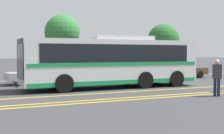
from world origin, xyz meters
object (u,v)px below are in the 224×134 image
parked_car_3 (179,70)px  tree_1 (62,32)px  pedestrian_2 (217,75)px  tree_0 (163,40)px  transit_bus (112,61)px  parked_car_2 (111,71)px  parked_car_1 (40,74)px

parked_car_3 → tree_1: bearing=-117.9°
parked_car_3 → pedestrian_2: pedestrian_2 is taller
tree_0 → tree_1: (-9.37, 1.18, 0.52)m
transit_bus → pedestrian_2: size_ratio=6.20×
parked_car_2 → tree_1: tree_1 is taller
parked_car_1 → parked_car_2: parked_car_2 is taller
tree_0 → transit_bus: bearing=-140.1°
transit_bus → parked_car_3: (8.29, 4.29, -0.96)m
parked_car_3 → pedestrian_2: (-5.30, -9.88, 0.35)m
transit_bus → parked_car_1: size_ratio=2.34×
parked_car_1 → parked_car_2: size_ratio=1.06×
parked_car_2 → tree_0: size_ratio=0.93×
parked_car_2 → pedestrian_2: (0.95, -10.20, 0.34)m
pedestrian_2 → tree_1: (-3.64, 14.07, 2.82)m
parked_car_1 → tree_1: tree_1 is taller
parked_car_2 → parked_car_3: (6.25, -0.32, -0.01)m
parked_car_1 → parked_car_2: bearing=89.4°
parked_car_1 → parked_car_3: parked_car_3 is taller
transit_bus → pedestrian_2: bearing=-151.6°
transit_bus → parked_car_3: 9.39m
parked_car_3 → tree_1: tree_1 is taller
parked_car_2 → tree_0: (6.68, 2.69, 2.63)m
parked_car_2 → transit_bus: bearing=-24.3°
parked_car_2 → tree_1: bearing=-145.6°
parked_car_1 → tree_0: (12.14, 3.07, 2.66)m
tree_0 → tree_1: bearing=172.8°
transit_bus → tree_1: bearing=4.7°
parked_car_3 → tree_1: 10.38m
transit_bus → pedestrian_2: 6.37m
parked_car_2 → pedestrian_2: bearing=4.9°
parked_car_2 → tree_0: 7.66m
transit_bus → parked_car_1: transit_bus is taller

